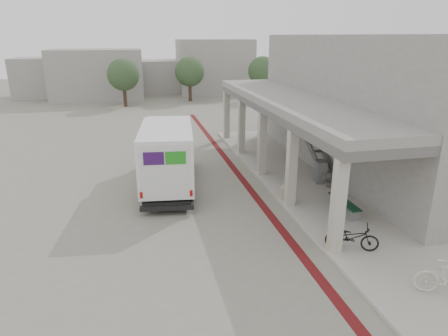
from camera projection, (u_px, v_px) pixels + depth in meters
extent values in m
plane|color=slate|center=(245.00, 215.00, 16.22)|extent=(120.00, 120.00, 0.00)
cube|color=#561113|center=(255.00, 195.00, 18.28)|extent=(0.35, 40.00, 0.01)
cube|color=#A19D90|center=(335.00, 205.00, 17.04)|extent=(4.40, 28.00, 0.12)
cube|color=gray|center=(359.00, 105.00, 20.81)|extent=(4.30, 17.00, 7.00)
cube|color=#5B5755|center=(291.00, 108.00, 20.03)|extent=(3.40, 16.90, 0.35)
cube|color=gray|center=(292.00, 101.00, 19.92)|extent=(3.40, 16.90, 0.35)
cube|color=gray|center=(97.00, 74.00, 45.16)|extent=(10.00, 6.00, 5.50)
cube|color=gray|center=(158.00, 76.00, 50.56)|extent=(8.00, 6.00, 4.00)
cube|color=gray|center=(215.00, 67.00, 49.77)|extent=(9.00, 6.00, 6.50)
cube|color=gray|center=(46.00, 77.00, 46.85)|extent=(7.00, 5.00, 4.50)
cylinder|color=#38281C|center=(125.00, 95.00, 40.72)|extent=(0.36, 0.36, 2.40)
sphere|color=#2D3F25|center=(123.00, 75.00, 40.09)|extent=(3.20, 3.20, 3.20)
cylinder|color=#38281C|center=(190.00, 90.00, 44.03)|extent=(0.36, 0.36, 2.40)
sphere|color=#2D3F25|center=(190.00, 72.00, 43.40)|extent=(3.20, 3.20, 3.20)
cylinder|color=#38281C|center=(262.00, 89.00, 44.77)|extent=(0.36, 0.36, 2.40)
sphere|color=#2D3F25|center=(263.00, 71.00, 44.13)|extent=(3.20, 3.20, 3.20)
cube|color=black|center=(169.00, 178.00, 19.33)|extent=(2.72, 6.80, 0.28)
cube|color=silver|center=(167.00, 154.00, 18.06)|extent=(2.81, 5.14, 2.46)
cube|color=silver|center=(169.00, 140.00, 21.18)|extent=(2.46, 2.04, 2.18)
cube|color=silver|center=(170.00, 149.00, 22.38)|extent=(2.13, 0.80, 0.76)
cube|color=black|center=(169.00, 127.00, 21.73)|extent=(2.12, 0.69, 0.99)
cube|color=black|center=(167.00, 208.00, 16.13)|extent=(2.19, 0.48, 0.17)
cube|color=#34114F|center=(142.00, 142.00, 18.44)|extent=(0.17, 1.32, 0.71)
cube|color=#1F861D|center=(139.00, 150.00, 17.10)|extent=(0.17, 1.32, 0.71)
cube|color=#34114F|center=(154.00, 159.00, 15.49)|extent=(0.80, 0.12, 0.52)
cube|color=#1F861D|center=(176.00, 158.00, 15.58)|extent=(0.80, 0.12, 0.52)
cylinder|color=black|center=(151.00, 163.00, 21.53)|extent=(0.36, 0.88, 0.85)
cylinder|color=black|center=(188.00, 162.00, 21.73)|extent=(0.36, 0.88, 0.85)
cylinder|color=black|center=(145.00, 193.00, 17.43)|extent=(0.36, 0.88, 0.85)
cylinder|color=black|center=(190.00, 191.00, 17.63)|extent=(0.36, 0.88, 0.85)
cube|color=gray|center=(355.00, 216.00, 15.42)|extent=(0.43, 0.09, 0.43)
cube|color=gray|center=(334.00, 199.00, 17.00)|extent=(0.43, 0.09, 0.43)
cube|color=#11341F|center=(341.00, 202.00, 16.10)|extent=(0.14, 2.05, 0.05)
cube|color=#11341F|center=(344.00, 201.00, 16.14)|extent=(0.14, 2.05, 0.05)
cube|color=#11341F|center=(348.00, 201.00, 16.17)|extent=(0.14, 2.05, 0.05)
cylinder|color=tan|center=(334.00, 244.00, 13.33)|extent=(0.44, 0.44, 0.44)
sphere|color=tan|center=(334.00, 238.00, 13.26)|extent=(0.44, 0.44, 0.44)
cylinder|color=gray|center=(285.00, 194.00, 17.55)|extent=(0.45, 0.45, 0.45)
sphere|color=gray|center=(285.00, 189.00, 17.48)|extent=(0.45, 0.45, 0.45)
cube|color=slate|center=(320.00, 172.00, 19.40)|extent=(0.59, 0.72, 1.08)
imported|color=black|center=(352.00, 237.00, 13.29)|extent=(1.84, 1.28, 0.91)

